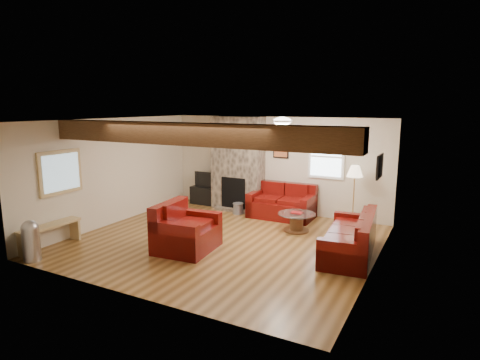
# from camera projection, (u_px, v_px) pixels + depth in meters

# --- Properties ---
(room) EXTENTS (8.00, 8.00, 8.00)m
(room) POSITION_uv_depth(u_px,v_px,m) (223.00, 182.00, 8.14)
(room) COLOR brown
(room) RESTS_ON ground
(floor) EXTENTS (6.00, 6.00, 0.00)m
(floor) POSITION_uv_depth(u_px,v_px,m) (224.00, 241.00, 8.37)
(floor) COLOR brown
(floor) RESTS_ON ground
(oak_beam) EXTENTS (6.00, 0.36, 0.38)m
(oak_beam) POSITION_uv_depth(u_px,v_px,m) (186.00, 134.00, 6.86)
(oak_beam) COLOR #33210F
(oak_beam) RESTS_ON room
(chimney_breast) EXTENTS (1.40, 0.67, 2.50)m
(chimney_breast) POSITION_uv_depth(u_px,v_px,m) (238.00, 165.00, 10.77)
(chimney_breast) COLOR #3A332C
(chimney_breast) RESTS_ON floor
(back_window) EXTENTS (0.90, 0.08, 1.10)m
(back_window) POSITION_uv_depth(u_px,v_px,m) (326.00, 157.00, 9.82)
(back_window) COLOR white
(back_window) RESTS_ON room
(hatch_window) EXTENTS (0.08, 1.00, 0.90)m
(hatch_window) POSITION_uv_depth(u_px,v_px,m) (61.00, 172.00, 8.15)
(hatch_window) COLOR tan
(hatch_window) RESTS_ON room
(ceiling_dome) EXTENTS (0.40, 0.40, 0.18)m
(ceiling_dome) POSITION_uv_depth(u_px,v_px,m) (282.00, 123.00, 8.29)
(ceiling_dome) COLOR silver
(ceiling_dome) RESTS_ON room
(artwork_back) EXTENTS (0.42, 0.06, 0.52)m
(artwork_back) POSITION_uv_depth(u_px,v_px,m) (281.00, 148.00, 10.34)
(artwork_back) COLOR black
(artwork_back) RESTS_ON room
(artwork_right) EXTENTS (0.06, 0.55, 0.42)m
(artwork_right) POSITION_uv_depth(u_px,v_px,m) (379.00, 166.00, 6.95)
(artwork_right) COLOR black
(artwork_right) RESTS_ON room
(sofa_three) EXTENTS (1.04, 2.09, 0.78)m
(sofa_three) POSITION_uv_depth(u_px,v_px,m) (349.00, 235.00, 7.54)
(sofa_three) COLOR #410408
(sofa_three) RESTS_ON floor
(loveseat) EXTENTS (1.61, 0.94, 0.84)m
(loveseat) POSITION_uv_depth(u_px,v_px,m) (282.00, 201.00, 10.05)
(loveseat) COLOR #410408
(loveseat) RESTS_ON floor
(armchair_red) EXTENTS (1.11, 1.24, 0.93)m
(armchair_red) POSITION_uv_depth(u_px,v_px,m) (187.00, 227.00, 7.78)
(armchair_red) COLOR #410408
(armchair_red) RESTS_ON floor
(coffee_table) EXTENTS (0.84, 0.84, 0.44)m
(coffee_table) POSITION_uv_depth(u_px,v_px,m) (296.00, 222.00, 8.99)
(coffee_table) COLOR #402414
(coffee_table) RESTS_ON floor
(tv_cabinet) EXTENTS (1.01, 0.40, 0.50)m
(tv_cabinet) POSITION_uv_depth(u_px,v_px,m) (208.00, 196.00, 11.43)
(tv_cabinet) COLOR black
(tv_cabinet) RESTS_ON floor
(television) EXTENTS (0.77, 0.10, 0.44)m
(television) POSITION_uv_depth(u_px,v_px,m) (208.00, 179.00, 11.34)
(television) COLOR black
(television) RESTS_ON tv_cabinet
(floor_lamp) EXTENTS (0.37, 0.37, 1.44)m
(floor_lamp) POSITION_uv_depth(u_px,v_px,m) (355.00, 175.00, 9.18)
(floor_lamp) COLOR tan
(floor_lamp) RESTS_ON floor
(pine_bench) EXTENTS (0.30, 1.28, 0.48)m
(pine_bench) POSITION_uv_depth(u_px,v_px,m) (51.00, 236.00, 7.93)
(pine_bench) COLOR tan
(pine_bench) RESTS_ON floor
(pedal_bin) EXTENTS (0.39, 0.39, 0.76)m
(pedal_bin) POSITION_uv_depth(u_px,v_px,m) (31.00, 241.00, 7.25)
(pedal_bin) COLOR #ABABB0
(pedal_bin) RESTS_ON floor
(coal_bucket) EXTENTS (0.30, 0.30, 0.28)m
(coal_bucket) POSITION_uv_depth(u_px,v_px,m) (238.00, 208.00, 10.47)
(coal_bucket) COLOR gray
(coal_bucket) RESTS_ON floor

